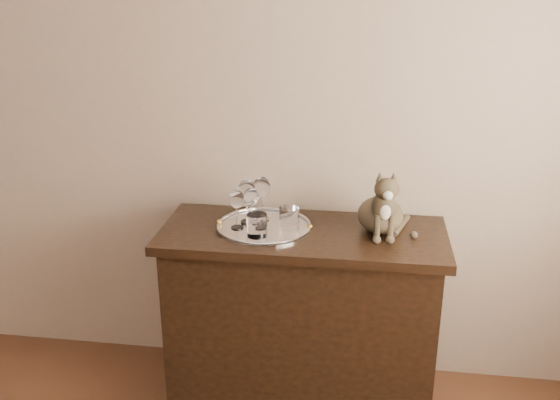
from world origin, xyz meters
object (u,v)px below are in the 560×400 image
(wine_glass_b, at_px, (262,198))
(wine_glass_c, at_px, (237,209))
(cat, at_px, (381,199))
(wine_glass_a, at_px, (247,201))
(tumbler_c, at_px, (289,218))
(tray, at_px, (264,227))
(wine_glass_d, at_px, (251,207))
(sideboard, at_px, (302,319))
(tumbler_b, at_px, (257,225))

(wine_glass_b, bearing_deg, wine_glass_c, -129.32)
(cat, bearing_deg, wine_glass_a, 172.43)
(wine_glass_a, relative_size, tumbler_c, 2.05)
(wine_glass_c, bearing_deg, tray, 16.12)
(tray, height_order, wine_glass_d, wine_glass_d)
(sideboard, distance_m, cat, 0.66)
(tray, relative_size, wine_glass_a, 2.06)
(sideboard, bearing_deg, cat, 7.60)
(tumbler_c, bearing_deg, wine_glass_c, -174.07)
(tumbler_b, bearing_deg, cat, 15.33)
(cat, bearing_deg, wine_glass_d, 176.30)
(wine_glass_c, xyz_separation_m, tumbler_b, (0.10, -0.07, -0.04))
(wine_glass_c, height_order, tumbler_c, wine_glass_c)
(wine_glass_c, distance_m, tumbler_b, 0.13)
(tray, xyz_separation_m, cat, (0.48, 0.03, 0.14))
(sideboard, height_order, tray, tray)
(wine_glass_d, xyz_separation_m, tumbler_b, (0.04, -0.10, -0.04))
(tray, distance_m, wine_glass_b, 0.13)
(tumbler_c, bearing_deg, wine_glass_d, 177.05)
(wine_glass_c, bearing_deg, wine_glass_b, 50.68)
(wine_glass_c, relative_size, wine_glass_d, 0.99)
(wine_glass_a, relative_size, cat, 0.67)
(sideboard, xyz_separation_m, cat, (0.32, 0.04, 0.57))
(tray, bearing_deg, wine_glass_d, -179.34)
(sideboard, distance_m, wine_glass_c, 0.59)
(sideboard, height_order, cat, cat)
(sideboard, height_order, wine_glass_c, wine_glass_c)
(wine_glass_a, bearing_deg, cat, -0.18)
(wine_glass_d, height_order, tumbler_b, wine_glass_d)
(tumbler_b, xyz_separation_m, cat, (0.50, 0.14, 0.09))
(wine_glass_a, bearing_deg, wine_glass_d, -55.67)
(wine_glass_a, distance_m, cat, 0.56)
(wine_glass_d, relative_size, cat, 0.58)
(tumbler_c, bearing_deg, cat, 6.53)
(wine_glass_a, height_order, wine_glass_b, same)
(tumbler_c, distance_m, cat, 0.39)
(wine_glass_b, distance_m, wine_glass_d, 0.08)
(wine_glass_d, height_order, tumbler_c, wine_glass_d)
(wine_glass_b, xyz_separation_m, tumbler_c, (0.13, -0.08, -0.05))
(wine_glass_a, xyz_separation_m, wine_glass_d, (0.02, -0.04, -0.01))
(wine_glass_b, relative_size, tumbler_c, 2.06)
(wine_glass_b, distance_m, wine_glass_c, 0.14)
(tumbler_b, relative_size, cat, 0.32)
(sideboard, relative_size, wine_glass_a, 6.17)
(wine_glass_c, bearing_deg, cat, 6.31)
(wine_glass_c, xyz_separation_m, wine_glass_d, (0.06, 0.03, 0.00))
(wine_glass_b, bearing_deg, sideboard, -24.00)
(wine_glass_d, relative_size, tumbler_b, 1.81)
(tray, height_order, wine_glass_a, wine_glass_a)
(wine_glass_a, bearing_deg, sideboard, -10.30)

